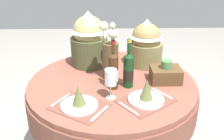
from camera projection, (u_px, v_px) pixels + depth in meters
The scene contains 10 objects.
dining_table at pixel (112, 97), 2.07m from camera, with size 1.30×1.30×0.73m.
place_setting_left at pixel (79, 101), 1.67m from camera, with size 0.43×0.40×0.16m.
place_setting_right at pixel (146, 95), 1.73m from camera, with size 0.43×0.41×0.16m.
flower_vase at pixel (110, 55), 1.99m from camera, with size 0.14×0.17×0.47m.
wine_bottle_centre at pixel (113, 71), 1.86m from camera, with size 0.07×0.07×0.36m.
wine_bottle_right at pixel (128, 70), 1.88m from camera, with size 0.07×0.07×0.36m.
wine_glass_left at pixel (111, 78), 1.73m from camera, with size 0.08×0.08×0.21m.
gift_tub_back_left at pixel (89, 37), 2.21m from camera, with size 0.31×0.31×0.47m.
gift_tub_back_right at pixel (146, 41), 2.22m from camera, with size 0.28×0.28×0.40m.
woven_basket_side_right at pixel (166, 74), 1.99m from camera, with size 0.22×0.18×0.17m.
Camera 1 is at (-0.05, -1.79, 1.66)m, focal length 42.32 mm.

